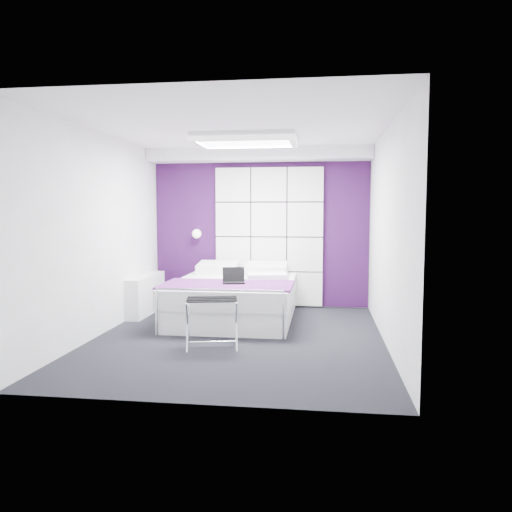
# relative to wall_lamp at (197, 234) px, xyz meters

# --- Properties ---
(floor) EXTENTS (4.40, 4.40, 0.00)m
(floor) POSITION_rel_wall_lamp_xyz_m (1.05, -2.06, -1.22)
(floor) COLOR black
(floor) RESTS_ON ground
(ceiling) EXTENTS (4.40, 4.40, 0.00)m
(ceiling) POSITION_rel_wall_lamp_xyz_m (1.05, -2.06, 1.38)
(ceiling) COLOR white
(ceiling) RESTS_ON wall_back
(wall_back) EXTENTS (3.60, 0.00, 3.60)m
(wall_back) POSITION_rel_wall_lamp_xyz_m (1.05, 0.14, 0.08)
(wall_back) COLOR silver
(wall_back) RESTS_ON floor
(wall_left) EXTENTS (0.00, 4.40, 4.40)m
(wall_left) POSITION_rel_wall_lamp_xyz_m (-0.75, -2.06, 0.08)
(wall_left) COLOR silver
(wall_left) RESTS_ON floor
(wall_right) EXTENTS (0.00, 4.40, 4.40)m
(wall_right) POSITION_rel_wall_lamp_xyz_m (2.85, -2.06, 0.08)
(wall_right) COLOR silver
(wall_right) RESTS_ON floor
(accent_wall) EXTENTS (3.58, 0.02, 2.58)m
(accent_wall) POSITION_rel_wall_lamp_xyz_m (1.05, 0.13, 0.08)
(accent_wall) COLOR #310D3B
(accent_wall) RESTS_ON wall_back
(soffit) EXTENTS (3.58, 0.50, 0.20)m
(soffit) POSITION_rel_wall_lamp_xyz_m (1.05, -0.11, 1.28)
(soffit) COLOR white
(soffit) RESTS_ON wall_back
(headboard) EXTENTS (1.80, 0.08, 2.30)m
(headboard) POSITION_rel_wall_lamp_xyz_m (1.20, 0.08, -0.05)
(headboard) COLOR white
(headboard) RESTS_ON wall_back
(skylight) EXTENTS (1.36, 0.86, 0.12)m
(skylight) POSITION_rel_wall_lamp_xyz_m (1.05, -1.46, 1.33)
(skylight) COLOR white
(skylight) RESTS_ON ceiling
(wall_lamp) EXTENTS (0.15, 0.15, 0.15)m
(wall_lamp) POSITION_rel_wall_lamp_xyz_m (0.00, 0.00, 0.00)
(wall_lamp) COLOR white
(wall_lamp) RESTS_ON wall_back
(radiator) EXTENTS (0.22, 1.20, 0.60)m
(radiator) POSITION_rel_wall_lamp_xyz_m (-0.64, -0.76, -0.92)
(radiator) COLOR white
(radiator) RESTS_ON floor
(bed) EXTENTS (1.78, 2.16, 0.75)m
(bed) POSITION_rel_wall_lamp_xyz_m (0.80, -0.99, -0.90)
(bed) COLOR white
(bed) RESTS_ON floor
(nightstand) EXTENTS (0.45, 0.35, 0.05)m
(nightstand) POSITION_rel_wall_lamp_xyz_m (0.31, -0.04, -0.67)
(nightstand) COLOR white
(nightstand) RESTS_ON wall_back
(luggage_rack) EXTENTS (0.58, 0.43, 0.58)m
(luggage_rack) POSITION_rel_wall_lamp_xyz_m (0.81, -2.53, -0.93)
(luggage_rack) COLOR silver
(luggage_rack) RESTS_ON floor
(laptop) EXTENTS (0.30, 0.22, 0.22)m
(laptop) POSITION_rel_wall_lamp_xyz_m (0.88, -1.45, -0.56)
(laptop) COLOR black
(laptop) RESTS_ON bed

